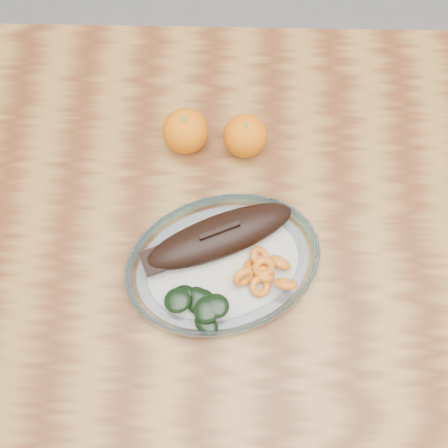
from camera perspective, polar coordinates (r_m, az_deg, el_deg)
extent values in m
plane|color=slate|center=(1.57, 2.83, -10.94)|extent=(3.00, 3.00, 0.00)
cube|color=brown|center=(0.86, 5.09, -2.59)|extent=(1.20, 0.80, 0.04)
cylinder|color=brown|center=(1.41, -19.00, 6.33)|extent=(0.06, 0.06, 0.71)
ellipsoid|color=white|center=(0.82, -0.08, -4.27)|extent=(0.59, 0.50, 0.01)
torus|color=#8FCCDE|center=(0.81, -0.08, -4.07)|extent=(0.63, 0.63, 0.03)
ellipsoid|color=white|center=(0.80, -0.08, -3.91)|extent=(0.53, 0.44, 0.02)
ellipsoid|color=black|center=(0.79, -0.43, -0.85)|extent=(0.23, 0.15, 0.04)
ellipsoid|color=black|center=(0.80, -0.43, -1.01)|extent=(0.19, 0.12, 0.02)
cube|color=black|center=(0.78, -6.98, -3.29)|extent=(0.05, 0.05, 0.01)
cube|color=black|center=(0.77, -0.44, -0.42)|extent=(0.06, 0.03, 0.02)
torus|color=#DE5910|center=(0.78, 3.77, -6.01)|extent=(0.04, 0.04, 0.03)
torus|color=#DE5910|center=(0.78, 4.16, -4.73)|extent=(0.04, 0.03, 0.04)
torus|color=#DE5910|center=(0.79, 3.74, -3.02)|extent=(0.04, 0.04, 0.03)
torus|color=#DE5910|center=(0.79, 5.89, -3.56)|extent=(0.05, 0.04, 0.04)
torus|color=#DE5910|center=(0.78, 3.62, -4.16)|extent=(0.04, 0.03, 0.04)
torus|color=#DE5910|center=(0.78, 3.22, -4.04)|extent=(0.05, 0.04, 0.04)
torus|color=#DE5910|center=(0.77, 4.12, -4.09)|extent=(0.04, 0.04, 0.03)
torus|color=#DE5910|center=(0.77, 6.35, -5.75)|extent=(0.04, 0.03, 0.04)
torus|color=#DE5910|center=(0.76, 1.97, -5.10)|extent=(0.05, 0.03, 0.04)
ellipsoid|color=black|center=(0.78, -4.29, -7.01)|extent=(0.05, 0.04, 0.01)
ellipsoid|color=black|center=(0.77, -2.65, -7.14)|extent=(0.04, 0.04, 0.01)
ellipsoid|color=black|center=(0.77, -1.84, -9.92)|extent=(0.04, 0.04, 0.01)
ellipsoid|color=black|center=(0.77, -2.26, -7.59)|extent=(0.04, 0.04, 0.01)
ellipsoid|color=black|center=(0.77, -2.62, -7.66)|extent=(0.04, 0.04, 0.01)
ellipsoid|color=black|center=(0.76, -1.77, -8.45)|extent=(0.05, 0.05, 0.01)
ellipsoid|color=black|center=(0.76, -4.84, -7.47)|extent=(0.05, 0.05, 0.01)
ellipsoid|color=black|center=(0.76, -0.80, -8.06)|extent=(0.05, 0.04, 0.01)
sphere|color=#E55204|center=(0.88, -3.94, 9.39)|extent=(0.07, 0.07, 0.07)
sphere|color=#E55204|center=(0.87, 2.16, 8.93)|extent=(0.07, 0.07, 0.07)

